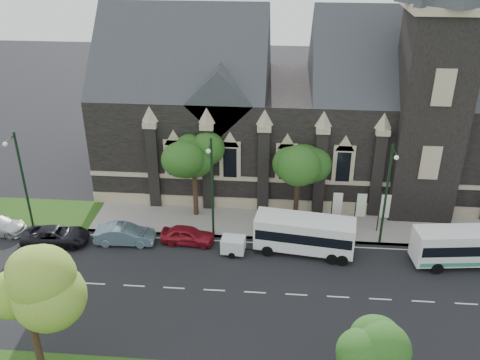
# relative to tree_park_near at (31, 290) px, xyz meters

# --- Properties ---
(ground) EXTENTS (160.00, 160.00, 0.00)m
(ground) POSITION_rel_tree_park_near_xyz_m (11.77, 8.77, -6.42)
(ground) COLOR black
(ground) RESTS_ON ground
(sidewalk) EXTENTS (80.00, 5.00, 0.15)m
(sidewalk) POSITION_rel_tree_park_near_xyz_m (11.77, 18.27, -6.34)
(sidewalk) COLOR #9C968E
(sidewalk) RESTS_ON ground
(museum) EXTENTS (40.00, 17.70, 29.90)m
(museum) POSITION_rel_tree_park_near_xyz_m (16.89, 27.55, 1.75)
(museum) COLOR black
(museum) RESTS_ON ground
(tree_park_near) EXTENTS (4.42, 4.42, 8.56)m
(tree_park_near) POSITION_rel_tree_park_near_xyz_m (0.00, 0.00, 0.00)
(tree_park_near) COLOR black
(tree_park_near) RESTS_ON ground
(tree_park_east) EXTENTS (3.40, 3.40, 6.28)m
(tree_park_east) POSITION_rel_tree_park_near_xyz_m (17.95, -0.55, -1.80)
(tree_park_east) COLOR black
(tree_park_east) RESTS_ON ground
(tree_walk_right) EXTENTS (4.08, 4.08, 7.80)m
(tree_walk_right) POSITION_rel_tree_park_near_xyz_m (14.98, 19.48, -0.60)
(tree_walk_right) COLOR black
(tree_walk_right) RESTS_ON ground
(tree_walk_left) EXTENTS (3.91, 3.91, 7.64)m
(tree_walk_left) POSITION_rel_tree_park_near_xyz_m (5.97, 19.47, -0.68)
(tree_walk_left) COLOR black
(tree_walk_left) RESTS_ON ground
(street_lamp_near) EXTENTS (0.36, 1.88, 9.00)m
(street_lamp_near) POSITION_rel_tree_park_near_xyz_m (21.77, 15.86, -1.30)
(street_lamp_near) COLOR black
(street_lamp_near) RESTS_ON ground
(street_lamp_mid) EXTENTS (0.36, 1.88, 9.00)m
(street_lamp_mid) POSITION_rel_tree_park_near_xyz_m (7.77, 15.86, -1.30)
(street_lamp_mid) COLOR black
(street_lamp_mid) RESTS_ON ground
(street_lamp_far) EXTENTS (0.36, 1.88, 9.00)m
(street_lamp_far) POSITION_rel_tree_park_near_xyz_m (-8.23, 15.86, -1.30)
(street_lamp_far) COLOR black
(street_lamp_far) RESTS_ON ground
(banner_flag_left) EXTENTS (0.90, 0.10, 4.00)m
(banner_flag_left) POSITION_rel_tree_park_near_xyz_m (18.06, 17.77, -4.03)
(banner_flag_left) COLOR black
(banner_flag_left) RESTS_ON ground
(banner_flag_center) EXTENTS (0.90, 0.10, 4.00)m
(banner_flag_center) POSITION_rel_tree_park_near_xyz_m (20.06, 17.77, -4.03)
(banner_flag_center) COLOR black
(banner_flag_center) RESTS_ON ground
(banner_flag_right) EXTENTS (0.90, 0.10, 4.00)m
(banner_flag_right) POSITION_rel_tree_park_near_xyz_m (22.06, 17.77, -4.03)
(banner_flag_right) COLOR black
(banner_flag_right) RESTS_ON ground
(shuttle_bus) EXTENTS (8.19, 3.65, 3.06)m
(shuttle_bus) POSITION_rel_tree_park_near_xyz_m (15.41, 14.33, -4.65)
(shuttle_bus) COLOR white
(shuttle_bus) RESTS_ON ground
(box_trailer) EXTENTS (2.77, 1.63, 1.45)m
(box_trailer) POSITION_rel_tree_park_near_xyz_m (9.72, 13.57, -5.59)
(box_trailer) COLOR silver
(box_trailer) RESTS_ON ground
(sedan) EXTENTS (5.02, 1.92, 1.63)m
(sedan) POSITION_rel_tree_park_near_xyz_m (0.58, 14.33, -5.60)
(sedan) COLOR slate
(sedan) RESTS_ON ground
(car_far_red) EXTENTS (4.54, 2.06, 1.51)m
(car_far_red) POSITION_rel_tree_park_near_xyz_m (5.78, 14.78, -5.66)
(car_far_red) COLOR maroon
(car_far_red) RESTS_ON ground
(car_far_black) EXTENTS (5.69, 3.07, 1.52)m
(car_far_black) POSITION_rel_tree_park_near_xyz_m (-5.13, 13.72, -5.66)
(car_far_black) COLOR black
(car_far_black) RESTS_ON ground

